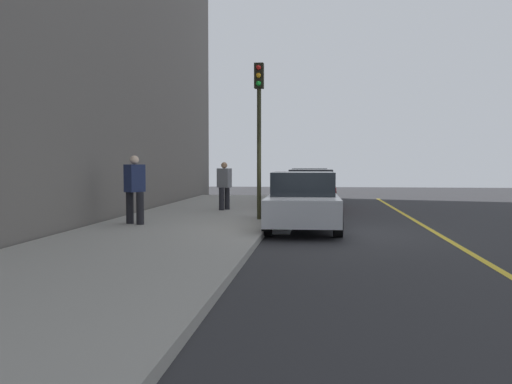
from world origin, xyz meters
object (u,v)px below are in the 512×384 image
pedestrian_grey_coat (224,184)px  parked_car_charcoal (310,184)px  pedestrian_navy_coat (135,188)px  parked_car_red (312,189)px  parked_car_silver (303,201)px  traffic_light_pole (259,114)px

pedestrian_grey_coat → parked_car_charcoal: bearing=159.5°
parked_car_charcoal → pedestrian_navy_coat: size_ratio=2.37×
parked_car_red → parked_car_silver: 6.60m
pedestrian_navy_coat → pedestrian_grey_coat: 5.07m
parked_car_red → traffic_light_pole: size_ratio=1.08×
parked_car_charcoal → parked_car_red: bearing=1.5°
pedestrian_navy_coat → traffic_light_pole: bearing=117.6°
parked_car_red → traffic_light_pole: bearing=-14.4°
parked_car_silver → parked_car_red: bearing=178.7°
parked_car_charcoal → pedestrian_navy_coat: (12.35, -4.39, 0.35)m
parked_car_red → parked_car_silver: (6.60, -0.15, 0.00)m
parked_car_silver → parked_car_charcoal: bearing=179.9°
traffic_light_pole → pedestrian_grey_coat: bearing=-154.4°
pedestrian_grey_coat → traffic_light_pole: size_ratio=0.37×
parked_car_red → traffic_light_pole: (5.55, -1.43, 2.37)m
parked_car_silver → traffic_light_pole: (-1.05, -1.28, 2.37)m
parked_car_charcoal → parked_car_red: size_ratio=0.90×
parked_car_charcoal → pedestrian_grey_coat: (7.54, -2.82, 0.26)m
parked_car_charcoal → traffic_light_pole: bearing=-6.9°
pedestrian_grey_coat → traffic_light_pole: bearing=25.6°
parked_car_silver → traffic_light_pole: 2.89m
pedestrian_navy_coat → parked_car_silver: bearing=97.5°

